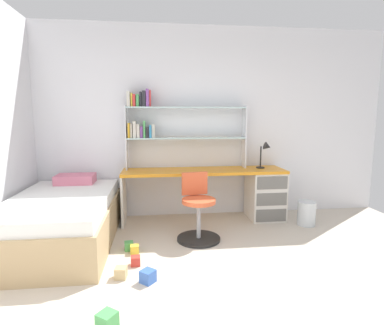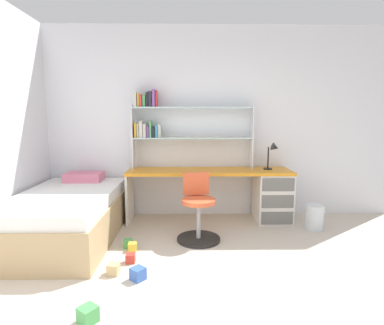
{
  "view_description": "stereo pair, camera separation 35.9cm",
  "coord_description": "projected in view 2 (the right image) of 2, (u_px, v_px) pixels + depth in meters",
  "views": [
    {
      "loc": [
        -0.64,
        -1.8,
        1.47
      ],
      "look_at": [
        -0.22,
        1.73,
        0.94
      ],
      "focal_mm": 28.96,
      "sensor_mm": 36.0,
      "label": 1
    },
    {
      "loc": [
        -0.28,
        -1.83,
        1.47
      ],
      "look_at": [
        -0.22,
        1.73,
        0.94
      ],
      "focal_mm": 28.96,
      "sensor_mm": 36.0,
      "label": 2
    }
  ],
  "objects": [
    {
      "name": "toy_block_red_4",
      "position": [
        131.0,
        258.0,
        3.14
      ],
      "size": [
        0.1,
        0.1,
        0.09
      ],
      "primitive_type": "cube",
      "rotation": [
        0.0,
        0.0,
        0.05
      ],
      "color": "red",
      "rests_on": "ground_plane"
    },
    {
      "name": "toy_block_yellow_0",
      "position": [
        133.0,
        247.0,
        3.41
      ],
      "size": [
        0.09,
        0.09,
        0.09
      ],
      "primitive_type": "cube",
      "rotation": [
        0.0,
        0.0,
        0.05
      ],
      "color": "gold",
      "rests_on": "ground_plane"
    },
    {
      "name": "toy_block_green_5",
      "position": [
        88.0,
        315.0,
        2.22
      ],
      "size": [
        0.17,
        0.17,
        0.12
      ],
      "primitive_type": "cube",
      "rotation": [
        0.0,
        0.0,
        0.92
      ],
      "color": "#479E51",
      "rests_on": "ground_plane"
    },
    {
      "name": "room_shell",
      "position": [
        89.0,
        126.0,
        3.07
      ],
      "size": [
        5.62,
        6.45,
        2.75
      ],
      "color": "silver",
      "rests_on": "ground_plane"
    },
    {
      "name": "toy_block_blue_1",
      "position": [
        138.0,
        274.0,
        2.8
      ],
      "size": [
        0.16,
        0.16,
        0.11
      ],
      "primitive_type": "cube",
      "rotation": [
        0.0,
        0.0,
        0.86
      ],
      "color": "#3860B7",
      "rests_on": "ground_plane"
    },
    {
      "name": "bed_platform",
      "position": [
        67.0,
        216.0,
        3.71
      ],
      "size": [
        1.13,
        1.89,
        0.69
      ],
      "color": "tan",
      "rests_on": "ground_plane"
    },
    {
      "name": "desk",
      "position": [
        253.0,
        191.0,
        4.37
      ],
      "size": [
        2.27,
        0.55,
        0.73
      ],
      "color": "orange",
      "rests_on": "ground_plane"
    },
    {
      "name": "waste_bin",
      "position": [
        314.0,
        217.0,
        4.05
      ],
      "size": [
        0.24,
        0.24,
        0.33
      ],
      "primitive_type": "cylinder",
      "color": "silver",
      "rests_on": "ground_plane"
    },
    {
      "name": "desk_lamp",
      "position": [
        273.0,
        152.0,
        4.3
      ],
      "size": [
        0.2,
        0.17,
        0.38
      ],
      "color": "black",
      "rests_on": "desk"
    },
    {
      "name": "bookshelf_hutch",
      "position": [
        172.0,
        122.0,
        4.37
      ],
      "size": [
        1.71,
        0.22,
        1.11
      ],
      "color": "silver",
      "rests_on": "desk"
    },
    {
      "name": "swivel_chair",
      "position": [
        198.0,
        214.0,
        3.69
      ],
      "size": [
        0.52,
        0.52,
        0.8
      ],
      "color": "black",
      "rests_on": "ground_plane"
    },
    {
      "name": "toy_block_green_3",
      "position": [
        128.0,
        243.0,
        3.5
      ],
      "size": [
        0.1,
        0.1,
        0.09
      ],
      "primitive_type": "cube",
      "rotation": [
        0.0,
        0.0,
        1.69
      ],
      "color": "#479E51",
      "rests_on": "ground_plane"
    },
    {
      "name": "toy_block_natural_2",
      "position": [
        113.0,
        269.0,
        2.9
      ],
      "size": [
        0.11,
        0.11,
        0.1
      ],
      "primitive_type": "cube",
      "rotation": [
        0.0,
        0.0,
        3.02
      ],
      "color": "tan",
      "rests_on": "ground_plane"
    }
  ]
}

